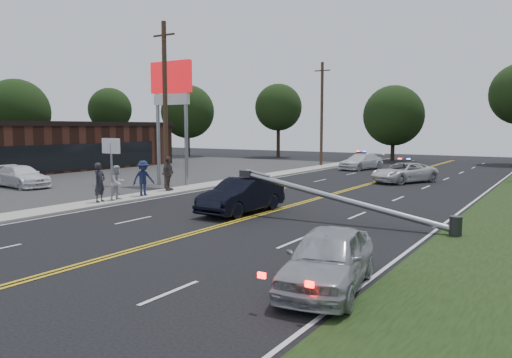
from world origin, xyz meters
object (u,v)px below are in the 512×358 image
Objects in this scene: utility_pole_far at (322,114)px; waiting_sedan at (328,259)px; bystander_b at (118,183)px; bystander_a at (100,182)px; parked_car at (21,176)px; emergency_a at (404,173)px; bystander_c at (143,178)px; pylon_sign at (171,93)px; small_sign at (111,150)px; fallen_streetlight at (351,201)px; crashed_sedan at (242,196)px; bystander_d at (168,173)px; utility_pole_mid at (165,106)px; emergency_b at (361,162)px.

waiting_sedan is (15.88, -33.76, -4.35)m from utility_pole_far.
bystander_b is at bearing 144.24° from waiting_sedan.
parked_car is at bearing 66.15° from bystander_a.
emergency_a is at bearing 91.23° from waiting_sedan.
bystander_b is at bearing -162.61° from bystander_c.
waiting_sedan is 0.91× the size of parked_car.
pylon_sign is 20.06m from utility_pole_far.
small_sign is 22.68m from utility_pole_far.
fallen_streetlight is 1.97× the size of crashed_sedan.
pylon_sign is 5.90m from bystander_d.
bystander_c is (0.17, 2.82, -0.02)m from bystander_a.
parked_car is 2.49× the size of bystander_c.
bystander_d is (-7.54, 3.46, 0.34)m from crashed_sedan.
utility_pole_far is (0.00, 22.00, 0.00)m from utility_pole_mid.
waiting_sedan is (7.63, -7.65, -0.05)m from crashed_sedan.
pylon_sign is at bearing -114.51° from emergency_a.
bystander_b is 0.88× the size of bystander_d.
pylon_sign is 20.13m from emergency_b.
utility_pole_far reaches higher than emergency_a.
fallen_streetlight is at bearing -93.51° from bystander_a.
utility_pole_mid reaches higher than parked_car.
utility_pole_far reaches higher than fallen_streetlight.
parked_car is 10.09m from bystander_a.
emergency_a is at bearing 39.51° from pylon_sign.
bystander_d is at bearing 133.13° from waiting_sedan.
utility_pole_far is at bearing 20.63° from bystander_c.
pylon_sign is at bearing 157.78° from fallen_streetlight.
small_sign is at bearing 69.75° from bystander_d.
crashed_sedan is 8.30m from bystander_d.
fallen_streetlight reaches higher than crashed_sedan.
crashed_sedan is 2.49× the size of bystander_c.
emergency_a is at bearing -14.88° from bystander_c.
pylon_sign is 1.87× the size of waiting_sedan.
bystander_a reaches higher than emergency_b.
bystander_d is (9.65, 3.11, 0.43)m from parked_car.
small_sign is at bearing 139.74° from waiting_sedan.
pylon_sign is 1.61× the size of emergency_b.
parked_car is at bearing 112.30° from bystander_c.
crashed_sedan is 16.37m from emergency_a.
utility_pole_mid is at bearing 10.57° from bystander_b.
bystander_d is at bearing -88.19° from utility_pole_far.
pylon_sign is at bearing -92.84° from emergency_b.
crashed_sedan is at bearing -178.76° from fallen_streetlight.
utility_pole_mid is 5.12× the size of bystander_a.
utility_pole_far reaches higher than bystander_d.
small_sign is at bearing -99.77° from emergency_b.
emergency_a is 19.51m from bystander_b.
emergency_b is 2.82× the size of bystander_b.
utility_pole_mid is at bearing 38.08° from bystander_c.
utility_pole_far is at bearing 109.58° from crashed_sedan.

